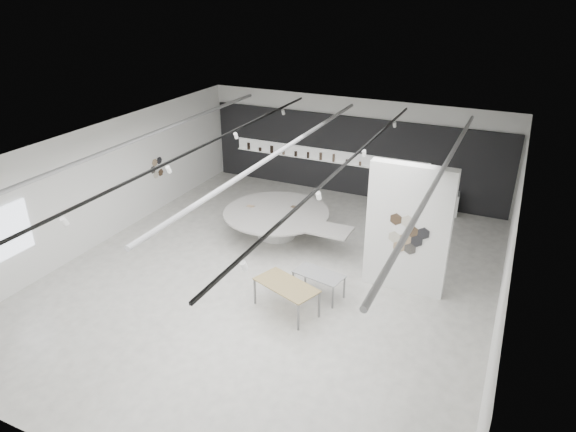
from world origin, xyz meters
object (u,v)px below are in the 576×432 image
at_px(sample_table_wood, 286,286).
at_px(kitchen_counter, 438,202).
at_px(display_island, 278,220).
at_px(partition_column, 408,229).
at_px(sample_table_stone, 319,276).

relative_size(sample_table_wood, kitchen_counter, 1.22).
height_order(display_island, kitchen_counter, kitchen_counter).
bearing_deg(kitchen_counter, partition_column, -97.11).
bearing_deg(display_island, partition_column, -16.35).
height_order(sample_table_wood, sample_table_stone, sample_table_wood).
height_order(sample_table_wood, kitchen_counter, kitchen_counter).
xyz_separation_m(sample_table_stone, kitchen_counter, (1.91, 6.86, -0.21)).
height_order(partition_column, display_island, partition_column).
relative_size(partition_column, sample_table_wood, 1.94).
bearing_deg(sample_table_stone, kitchen_counter, 74.47).
bearing_deg(display_island, sample_table_wood, -60.67).
distance_m(display_island, kitchen_counter, 6.08).
bearing_deg(kitchen_counter, sample_table_wood, -114.59).
bearing_deg(sample_table_wood, sample_table_stone, 63.49).
bearing_deg(sample_table_stone, sample_table_wood, -116.51).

